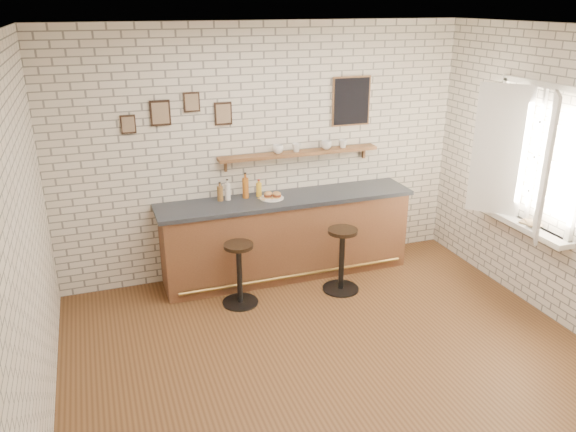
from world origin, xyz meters
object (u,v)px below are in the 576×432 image
Objects in this scene: bar_stool_right at (342,258)px; shelf_cup_b at (296,148)px; bitters_bottle_brown at (220,193)px; condiment_bottle_yellow at (259,189)px; bitters_bottle_amber at (246,188)px; shelf_cup_c at (326,145)px; book_upper at (526,222)px; book_lower at (528,225)px; bitters_bottle_white at (228,191)px; ciabatta_sandwich at (272,195)px; bar_counter at (287,236)px; sandwich_plate at (272,198)px; shelf_cup_d at (343,144)px; shelf_cup_a at (278,149)px; bar_stool_left at (239,272)px.

bar_stool_right is 7.06× the size of shelf_cup_b.
condiment_bottle_yellow is at bearing 0.00° from bitters_bottle_brown.
shelf_cup_c is at bearing 3.08° from bitters_bottle_amber.
book_lower is at bearing -59.57° from book_upper.
bar_stool_right is at bearing -31.39° from bitters_bottle_brown.
bitters_bottle_brown is 0.47m from condiment_bottle_yellow.
bitters_bottle_white is 2.33× the size of shelf_cup_b.
ciabatta_sandwich is at bearing -14.24° from bitters_bottle_white.
sandwich_plate reaches higher than bar_counter.
book_upper is (2.90, -1.65, -0.16)m from bitters_bottle_white.
sandwich_plate is 1.14m from shelf_cup_d.
bar_counter is 23.91× the size of shelf_cup_a.
shelf_cup_c is at bearing 81.29° from bar_stool_right.
shelf_cup_a is at bearing 173.25° from book_upper.
bitters_bottle_brown reaches higher than condiment_bottle_yellow.
bitters_bottle_brown reaches higher than sandwich_plate.
shelf_cup_a is at bearing 52.06° from sandwich_plate.
shelf_cup_c reaches higher than condiment_bottle_yellow.
shelf_cup_c is at bearing 13.57° from sandwich_plate.
bar_stool_right is (1.23, -0.75, -0.69)m from bitters_bottle_brown.
sandwich_plate is 1.00m from bar_stool_left.
book_upper is (2.96, -0.98, 0.57)m from bar_stool_left.
shelf_cup_c is 2.43m from book_upper.
sandwich_plate is at bearing 171.24° from shelf_cup_b.
bitters_bottle_brown reaches higher than book_upper.
shelf_cup_b is (0.38, 0.19, 0.53)m from sandwich_plate.
shelf_cup_a reaches higher than shelf_cup_d.
shelf_cup_d is 2.29m from book_upper.
bitters_bottle_white is 0.35× the size of bar_stool_left.
shelf_cup_a reaches higher than bar_stool_right.
bitters_bottle_amber reaches higher than bitters_bottle_brown.
shelf_cup_d is at bearing 2.17° from bitters_bottle_white.
ciabatta_sandwich reaches higher than bar_stool_left.
sandwich_plate is 2.66× the size of shelf_cup_d.
shelf_cup_d is at bearing 102.37° from book_lower.
condiment_bottle_yellow is (-0.30, 0.14, 0.59)m from bar_counter.
book_upper reaches higher than bar_stool_right.
bar_counter is 23.18× the size of shelf_cup_c.
shelf_cup_b is 0.50× the size of book_lower.
bar_stool_right is 1.48m from shelf_cup_a.
shelf_cup_b is (0.37, 0.19, 0.49)m from ciabatta_sandwich.
bitters_bottle_brown is 1.60m from bar_stool_right.
condiment_bottle_yellow is (0.16, 0.00, -0.04)m from bitters_bottle_amber.
shelf_cup_b reaches higher than book_lower.
shelf_cup_b is (0.94, 0.72, 1.16)m from bar_stool_left.
shelf_cup_b is 0.81× the size of shelf_cup_c.
bitters_bottle_amber reaches higher than bar_counter.
ciabatta_sandwich is (-0.17, 0.02, 0.55)m from bar_counter.
ciabatta_sandwich is 1.10m from bar_stool_right.
bitters_bottle_white is at bearing 165.50° from sandwich_plate.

